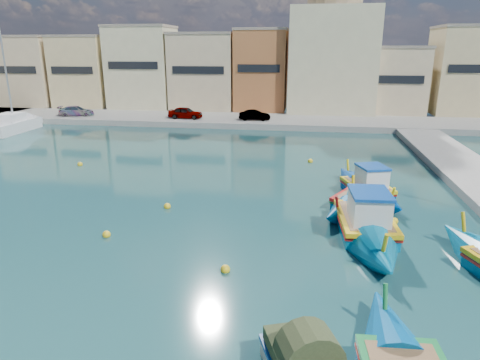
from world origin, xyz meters
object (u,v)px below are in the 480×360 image
(luzzu_blue_cabin, at_px, (367,189))
(luzzu_cyan_mid, at_px, (360,201))
(church_block, at_px, (332,45))
(luzzu_turquoise_cabin, at_px, (365,224))
(yacht_north, at_px, (24,124))

(luzzu_blue_cabin, xyz_separation_m, luzzu_cyan_mid, (-0.58, -1.83, -0.09))
(church_block, distance_m, luzzu_cyan_mid, 34.08)
(luzzu_turquoise_cabin, distance_m, luzzu_blue_cabin, 5.41)
(luzzu_cyan_mid, bearing_deg, yacht_north, 150.37)
(church_block, xyz_separation_m, yacht_north, (-31.86, -14.79, -7.92))
(church_block, distance_m, yacht_north, 36.01)
(luzzu_turquoise_cabin, xyz_separation_m, luzzu_blue_cabin, (0.77, 5.35, -0.05))
(luzzu_turquoise_cabin, height_order, luzzu_blue_cabin, luzzu_turquoise_cabin)
(church_block, height_order, luzzu_turquoise_cabin, church_block)
(luzzu_turquoise_cabin, xyz_separation_m, yacht_north, (-31.98, 21.83, 0.09))
(church_block, relative_size, luzzu_cyan_mid, 2.36)
(luzzu_cyan_mid, relative_size, yacht_north, 0.65)
(luzzu_turquoise_cabin, bearing_deg, luzzu_blue_cabin, 81.85)
(church_block, relative_size, luzzu_turquoise_cabin, 1.85)
(church_block, height_order, luzzu_cyan_mid, church_block)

